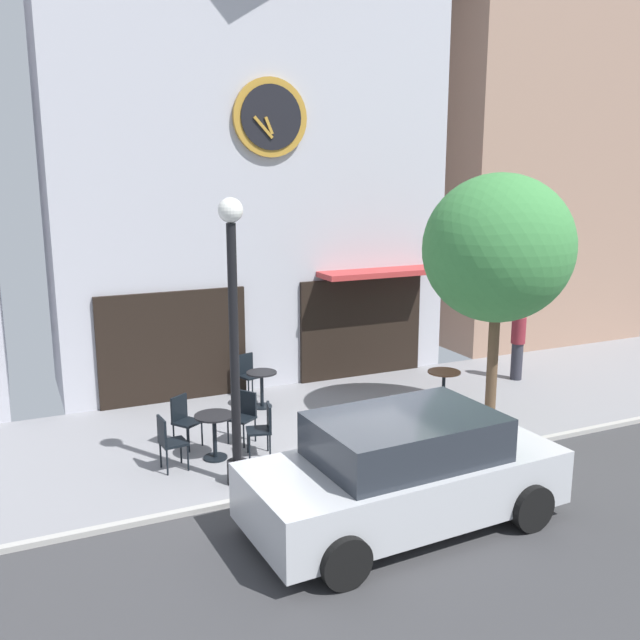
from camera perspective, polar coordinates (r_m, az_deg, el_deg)
ground_plane at (r=10.87m, az=4.22°, el=-13.54°), size 24.45×10.49×0.13m
clock_building at (r=16.04m, az=-5.95°, el=17.51°), size 8.72×4.00×11.97m
neighbor_building_right at (r=20.61m, az=17.24°, el=16.70°), size 5.87×3.35×12.97m
street_lamp at (r=10.24m, az=-7.09°, el=-2.00°), size 0.36×0.36×4.33m
street_tree at (r=12.75m, az=14.50°, el=5.69°), size 2.79×2.51×4.66m
cafe_table_near_curb at (r=11.68m, az=-8.69°, el=-8.86°), size 0.65×0.65×0.77m
cafe_table_leftmost at (r=14.02m, az=-4.82°, el=-5.28°), size 0.61×0.61×0.74m
cafe_table_near_door at (r=14.25m, az=10.15°, el=-5.07°), size 0.66×0.66×0.74m
cafe_chair_near_lamp at (r=11.70m, az=-4.68°, el=-8.67°), size 0.48×0.48×0.90m
cafe_chair_under_awning at (r=12.27m, az=-11.17°, el=-7.85°), size 0.56×0.56×0.90m
cafe_chair_curbside at (r=11.38m, az=-12.39°, el=-9.55°), size 0.44×0.44×0.90m
cafe_chair_right_end at (r=14.74m, az=-5.96°, el=-4.25°), size 0.50×0.50×0.90m
cafe_chair_outer at (r=12.32m, az=-6.26°, el=-7.60°), size 0.56×0.56×0.90m
pedestrian_maroon at (r=16.35m, az=15.98°, el=-1.80°), size 0.34×0.34×1.67m
parked_car_silver at (r=9.52m, az=6.98°, el=-12.29°), size 4.38×2.18×1.55m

